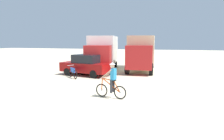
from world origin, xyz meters
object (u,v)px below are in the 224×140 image
at_px(box_truck_tan_camper, 142,51).
at_px(cyclist_orange_shirt, 112,82).
at_px(box_truck_white_box, 103,51).
at_px(sedan_parked, 86,65).
at_px(bicycle_spare, 73,73).

distance_m(box_truck_tan_camper, cyclist_orange_shirt, 10.20).
bearing_deg(box_truck_white_box, box_truck_tan_camper, 10.60).
height_order(box_truck_white_box, cyclist_orange_shirt, box_truck_white_box).
height_order(box_truck_white_box, box_truck_tan_camper, same).
bearing_deg(sedan_parked, box_truck_white_box, 86.32).
bearing_deg(sedan_parked, cyclist_orange_shirt, -55.35).
height_order(cyclist_orange_shirt, bicycle_spare, cyclist_orange_shirt).
distance_m(sedan_parked, bicycle_spare, 1.53).
relative_size(cyclist_orange_shirt, bicycle_spare, 1.36).
distance_m(box_truck_tan_camper, sedan_parked, 5.98).
distance_m(cyclist_orange_shirt, bicycle_spare, 6.36).
bearing_deg(cyclist_orange_shirt, box_truck_tan_camper, 90.13).
relative_size(box_truck_tan_camper, sedan_parked, 1.55).
height_order(box_truck_tan_camper, cyclist_orange_shirt, box_truck_tan_camper).
distance_m(box_truck_white_box, sedan_parked, 3.79).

